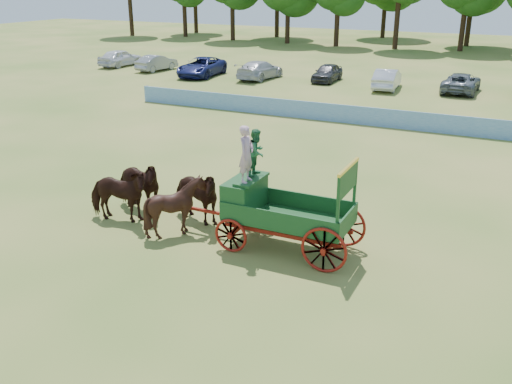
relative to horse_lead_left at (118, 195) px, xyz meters
The scene contains 8 objects.
ground 2.78m from the horse_lead_left, 16.71° to the right, with size 160.00×160.00×0.00m, color #A38D49.
horse_lead_left is the anchor object (origin of this frame).
horse_lead_right 1.10m from the horse_lead_left, 90.00° to the left, with size 1.05×2.30×1.94m, color black.
horse_wheel_left 2.40m from the horse_lead_left, ahead, with size 1.57×1.77×1.95m, color black.
horse_wheel_right 2.64m from the horse_lead_left, 24.62° to the left, with size 1.05×2.30×1.94m, color black.
farm_dray 5.43m from the horse_lead_left, ahead, with size 6.00×2.00×3.88m.
sponsor_banner 17.32m from the horse_lead_left, 85.05° to the left, with size 26.00×0.08×1.05m, color #1F6DAB.
parked_cars 29.43m from the horse_lead_left, 96.26° to the left, with size 43.12×7.96×1.61m.
Camera 1 is at (9.70, -13.59, 7.95)m, focal length 40.00 mm.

